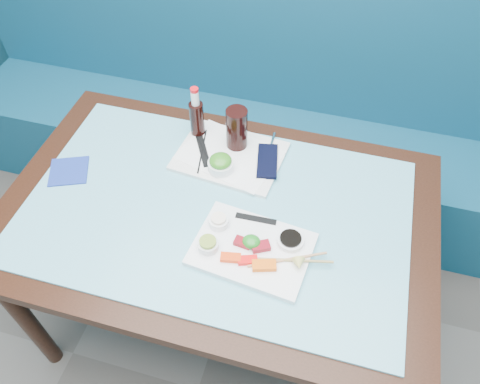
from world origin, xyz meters
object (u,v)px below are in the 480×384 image
(dining_table, at_px, (217,226))
(cola_bottle_body, at_px, (197,120))
(booth_bench, at_px, (270,128))
(blue_napkin, at_px, (69,171))
(sashimi_plate, at_px, (252,249))
(seaweed_bowl, at_px, (221,166))
(serving_tray, at_px, (230,156))
(cola_glass, at_px, (237,129))

(dining_table, height_order, cola_bottle_body, cola_bottle_body)
(booth_bench, relative_size, blue_napkin, 23.44)
(sashimi_plate, xyz_separation_m, seaweed_bowl, (-0.18, 0.28, 0.02))
(dining_table, distance_m, serving_tray, 0.25)
(booth_bench, relative_size, sashimi_plate, 8.75)
(serving_tray, height_order, cola_bottle_body, cola_bottle_body)
(sashimi_plate, distance_m, cola_bottle_body, 0.54)
(cola_bottle_body, xyz_separation_m, blue_napkin, (-0.37, -0.29, -0.07))
(dining_table, height_order, seaweed_bowl, seaweed_bowl)
(booth_bench, height_order, sashimi_plate, booth_bench)
(serving_tray, distance_m, seaweed_bowl, 0.08)
(blue_napkin, bearing_deg, cola_bottle_body, 38.29)
(seaweed_bowl, bearing_deg, blue_napkin, -164.64)
(booth_bench, distance_m, dining_table, 0.89)
(seaweed_bowl, height_order, cola_glass, cola_glass)
(booth_bench, xyz_separation_m, blue_napkin, (-0.54, -0.82, 0.39))
(serving_tray, bearing_deg, seaweed_bowl, -91.84)
(sashimi_plate, relative_size, serving_tray, 0.95)
(cola_glass, bearing_deg, cola_bottle_body, 171.25)
(sashimi_plate, relative_size, cola_bottle_body, 2.35)
(cola_glass, height_order, blue_napkin, cola_glass)
(seaweed_bowl, distance_m, blue_napkin, 0.52)
(dining_table, distance_m, blue_napkin, 0.54)
(sashimi_plate, xyz_separation_m, cola_glass, (-0.16, 0.41, 0.08))
(cola_glass, bearing_deg, booth_bench, 88.80)
(cola_glass, bearing_deg, serving_tray, -100.30)
(cola_bottle_body, bearing_deg, booth_bench, 72.53)
(cola_bottle_body, bearing_deg, serving_tray, -28.64)
(cola_bottle_body, bearing_deg, cola_glass, -8.75)
(booth_bench, distance_m, cola_glass, 0.73)
(cola_glass, height_order, cola_bottle_body, cola_glass)
(sashimi_plate, relative_size, cola_glass, 2.21)
(dining_table, bearing_deg, cola_bottle_body, 117.90)
(serving_tray, bearing_deg, dining_table, -78.99)
(booth_bench, relative_size, cola_bottle_body, 20.59)
(booth_bench, xyz_separation_m, dining_table, (0.00, -0.84, 0.29))
(dining_table, bearing_deg, serving_tray, 95.26)
(dining_table, bearing_deg, blue_napkin, 177.80)
(seaweed_bowl, bearing_deg, dining_table, -78.79)
(blue_napkin, bearing_deg, sashimi_plate, -11.72)
(booth_bench, height_order, cola_bottle_body, booth_bench)
(cola_glass, relative_size, cola_bottle_body, 1.07)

